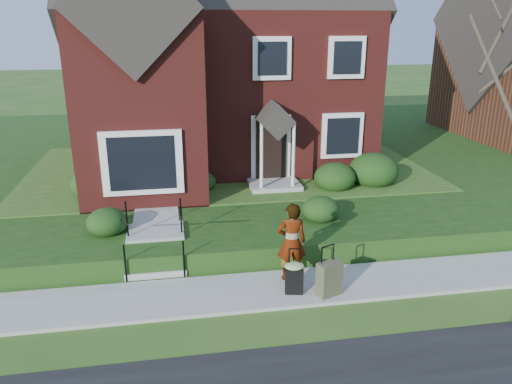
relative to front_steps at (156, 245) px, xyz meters
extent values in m
plane|color=#2D5119|center=(2.50, -1.84, -0.47)|extent=(120.00, 120.00, 0.00)
cube|color=#9E9B93|center=(2.50, -1.84, -0.43)|extent=(60.00, 1.60, 0.08)
cube|color=#183B10|center=(6.50, 9.06, -0.17)|extent=(44.00, 20.00, 0.60)
cube|color=#9E9B93|center=(0.00, 3.16, 0.16)|extent=(1.20, 6.00, 0.06)
cube|color=maroon|center=(2.50, 8.16, 2.83)|extent=(10.00, 8.00, 5.40)
cube|color=maroon|center=(-0.30, 3.36, 2.83)|extent=(3.60, 2.40, 5.40)
cube|color=white|center=(-0.30, 2.21, 1.53)|extent=(2.20, 0.30, 1.80)
cube|color=black|center=(3.70, 4.10, 1.18)|extent=(1.00, 0.12, 2.10)
cube|color=black|center=(6.10, 4.11, 1.63)|extent=(1.40, 0.10, 1.50)
cube|color=#9E9B93|center=(0.00, -0.84, -0.32)|extent=(1.40, 0.30, 0.15)
cube|color=#9E9B93|center=(0.00, -0.54, -0.17)|extent=(1.40, 0.30, 0.15)
cube|color=#9E9B93|center=(0.00, -0.24, -0.02)|extent=(1.40, 0.30, 0.15)
cube|color=#9E9B93|center=(0.00, 0.06, 0.13)|extent=(1.40, 0.30, 0.15)
cube|color=#9E9B93|center=(0.00, 0.61, 0.13)|extent=(1.40, 0.80, 0.15)
cylinder|color=black|center=(-0.65, -0.99, 0.06)|extent=(0.04, 0.04, 0.90)
cylinder|color=black|center=(-0.65, 0.21, 0.66)|extent=(0.04, 0.04, 0.90)
cylinder|color=black|center=(0.65, -0.99, 0.06)|extent=(0.04, 0.04, 0.90)
cylinder|color=black|center=(0.65, 0.21, 0.66)|extent=(0.04, 0.04, 0.90)
ellipsoid|color=black|center=(-1.77, 3.54, 0.67)|extent=(1.54, 1.54, 1.08)
ellipsoid|color=black|center=(1.37, 3.76, 0.46)|extent=(0.94, 0.94, 0.66)
ellipsoid|color=black|center=(5.60, 3.18, 0.59)|extent=(1.32, 1.32, 0.92)
ellipsoid|color=black|center=(7.00, 3.44, 0.69)|extent=(1.62, 1.62, 1.14)
ellipsoid|color=black|center=(-1.19, 0.72, 0.48)|extent=(1.01, 1.01, 0.71)
ellipsoid|color=black|center=(4.37, 0.67, 0.48)|extent=(1.01, 1.01, 0.71)
imported|color=#999999|center=(3.04, -1.49, 0.52)|extent=(0.70, 0.49, 1.83)
cube|color=black|center=(2.96, -2.12, -0.11)|extent=(0.42, 0.28, 0.58)
cylinder|color=black|center=(2.96, -2.12, 0.62)|extent=(0.23, 0.07, 0.03)
cylinder|color=black|center=(2.84, -2.12, 0.40)|extent=(0.02, 0.02, 0.43)
cylinder|color=black|center=(3.07, -2.12, 0.40)|extent=(0.02, 0.02, 0.43)
cylinder|color=black|center=(2.82, -2.12, -0.36)|extent=(0.05, 0.07, 0.06)
cylinder|color=black|center=(3.09, -2.12, -0.36)|extent=(0.05, 0.07, 0.06)
ellipsoid|color=#93B567|center=(2.96, -2.12, 0.25)|extent=(0.48, 0.42, 0.14)
cube|color=#4C4C32|center=(3.67, -2.32, -0.02)|extent=(0.59, 0.46, 0.75)
cylinder|color=black|center=(3.67, -2.32, 0.72)|extent=(0.30, 0.14, 0.03)
cylinder|color=black|center=(3.52, -2.32, 0.54)|extent=(0.02, 0.02, 0.36)
cylinder|color=black|center=(3.83, -2.32, 0.54)|extent=(0.02, 0.02, 0.36)
cylinder|color=black|center=(3.49, -2.32, -0.36)|extent=(0.06, 0.07, 0.06)
cylinder|color=black|center=(3.85, -2.32, -0.36)|extent=(0.06, 0.07, 0.06)
camera|label=1|loc=(0.52, -11.38, 5.13)|focal=35.00mm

